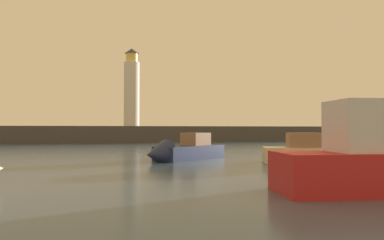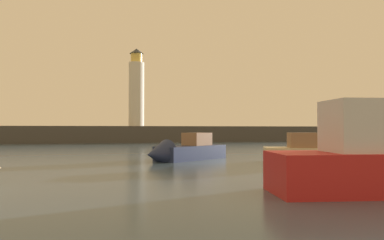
% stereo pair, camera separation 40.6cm
% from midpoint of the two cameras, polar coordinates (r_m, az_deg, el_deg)
% --- Properties ---
extents(ground_plane, '(220.00, 220.00, 0.00)m').
position_cam_midpoint_polar(ground_plane, '(28.96, -5.61, -5.23)').
color(ground_plane, '#384C60').
extents(breakwater, '(71.23, 4.53, 2.36)m').
position_cam_midpoint_polar(breakwater, '(54.36, -11.01, -2.17)').
color(breakwater, '#423F3D').
rests_on(breakwater, ground_plane).
extents(lighthouse, '(2.23, 2.23, 11.31)m').
position_cam_midpoint_polar(lighthouse, '(54.84, -9.43, 4.67)').
color(lighthouse, silver).
rests_on(lighthouse, breakwater).
extents(motorboat_3, '(6.93, 4.31, 2.18)m').
position_cam_midpoint_polar(motorboat_3, '(22.87, 19.74, -4.75)').
color(motorboat_3, beige).
rests_on(motorboat_3, ground_plane).
extents(motorboat_4, '(6.24, 4.89, 2.07)m').
position_cam_midpoint_polar(motorboat_4, '(23.21, -2.21, -4.81)').
color(motorboat_4, '#1E284C').
rests_on(motorboat_4, ground_plane).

